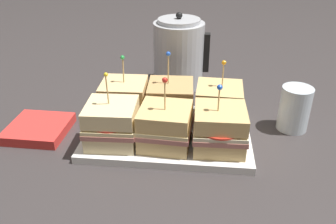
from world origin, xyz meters
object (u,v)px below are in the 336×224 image
object	(u,v)px
sandwich_back_center	(170,101)
sandwich_back_right	(219,104)
drinking_glass	(295,109)
sandwich_front_right	(220,129)
sandwich_back_left	(124,100)
kettle_steel	(177,53)
serving_platter	(168,133)
sandwich_front_center	(165,126)
napkin_stack	(39,128)
sandwich_front_left	(112,124)

from	to	relation	value
sandwich_back_center	sandwich_back_right	bearing A→B (deg)	-1.73
drinking_glass	sandwich_front_right	bearing A→B (deg)	-145.22
sandwich_front_right	sandwich_back_left	bearing A→B (deg)	153.45
sandwich_front_right	drinking_glass	distance (m)	0.23
sandwich_front_right	kettle_steel	bearing A→B (deg)	108.24
sandwich_front_right	sandwich_back_center	xyz separation A→B (m)	(-0.12, 0.12, -0.00)
serving_platter	sandwich_front_center	distance (m)	0.08
sandwich_back_center	napkin_stack	bearing A→B (deg)	-166.28
sandwich_back_left	drinking_glass	size ratio (longest dim) A/B	1.45
sandwich_front_left	napkin_stack	size ratio (longest dim) A/B	1.17
sandwich_front_right	drinking_glass	size ratio (longest dim) A/B	1.37
sandwich_back_left	kettle_steel	size ratio (longest dim) A/B	0.71
sandwich_front_left	napkin_stack	world-z (taller)	sandwich_front_left
sandwich_front_left	sandwich_front_center	world-z (taller)	sandwich_front_left
sandwich_front_center	sandwich_back_right	xyz separation A→B (m)	(0.12, 0.12, 0.00)
napkin_stack	sandwich_front_center	bearing A→B (deg)	-7.55
sandwich_front_right	sandwich_back_center	size ratio (longest dim) A/B	0.88
sandwich_front_left	drinking_glass	size ratio (longest dim) A/B	1.50
sandwich_front_right	napkin_stack	xyz separation A→B (m)	(-0.44, 0.04, -0.05)
sandwich_front_center	sandwich_back_center	bearing A→B (deg)	90.96
sandwich_back_right	napkin_stack	bearing A→B (deg)	-170.45
sandwich_back_left	napkin_stack	bearing A→B (deg)	-159.64
sandwich_front_right	drinking_glass	world-z (taller)	sandwich_front_right
sandwich_back_center	napkin_stack	size ratio (longest dim) A/B	1.22
serving_platter	sandwich_front_center	size ratio (longest dim) A/B	2.38
sandwich_back_left	sandwich_back_center	size ratio (longest dim) A/B	0.93
napkin_stack	kettle_steel	bearing A→B (deg)	46.27
sandwich_back_center	napkin_stack	xyz separation A→B (m)	(-0.32, -0.08, -0.05)
sandwich_back_right	sandwich_back_center	bearing A→B (deg)	178.27
sandwich_front_right	sandwich_back_right	bearing A→B (deg)	89.74
sandwich_back_center	sandwich_front_center	bearing A→B (deg)	-89.04
drinking_glass	napkin_stack	world-z (taller)	drinking_glass
serving_platter	napkin_stack	bearing A→B (deg)	-177.03
serving_platter	sandwich_back_left	world-z (taller)	sandwich_back_left
sandwich_front_center	sandwich_back_left	world-z (taller)	sandwich_front_center
sandwich_back_center	serving_platter	bearing A→B (deg)	-88.16
sandwich_back_right	kettle_steel	bearing A→B (deg)	115.74
sandwich_back_right	napkin_stack	distance (m)	0.45
serving_platter	sandwich_back_center	world-z (taller)	sandwich_back_center
serving_platter	kettle_steel	bearing A→B (deg)	90.69
sandwich_front_left	sandwich_back_left	distance (m)	0.12
serving_platter	sandwich_front_left	size ratio (longest dim) A/B	2.32
sandwich_front_center	sandwich_front_right	size ratio (longest dim) A/B	1.07
sandwich_back_left	sandwich_back_right	bearing A→B (deg)	-0.30
sandwich_front_center	sandwich_back_left	size ratio (longest dim) A/B	1.01
drinking_glass	napkin_stack	xyz separation A→B (m)	(-0.63, -0.09, -0.04)
sandwich_front_left	kettle_steel	size ratio (longest dim) A/B	0.73
kettle_steel	sandwich_front_right	bearing A→B (deg)	-71.76
sandwich_back_center	kettle_steel	world-z (taller)	kettle_steel
sandwich_front_left	drinking_glass	distance (m)	0.45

